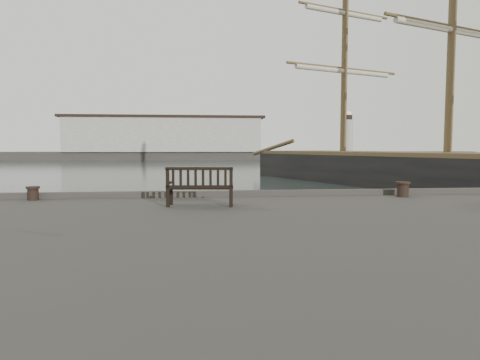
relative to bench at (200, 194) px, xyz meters
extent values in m
plane|color=black|center=(0.37, 2.24, -1.88)|extent=(400.00, 400.00, 0.00)
cube|color=#383530|center=(0.37, 94.24, -0.88)|extent=(140.00, 8.00, 2.00)
cube|color=#B3B2A6|center=(-7.63, 94.24, 4.12)|extent=(46.00, 9.00, 8.00)
cube|color=black|center=(-7.63, 94.24, 8.42)|extent=(48.00, 9.50, 0.60)
cylinder|color=#B3B2A6|center=(38.37, 94.24, 4.12)|extent=(2.40, 2.40, 8.00)
sphere|color=silver|center=(38.37, 94.24, 9.52)|extent=(1.61, 1.61, 1.61)
cube|color=black|center=(0.00, 0.03, 0.16)|extent=(1.77, 0.76, 0.04)
cube|color=black|center=(-0.02, -0.22, 0.42)|extent=(1.72, 0.24, 0.52)
cube|color=black|center=(0.00, 0.03, -0.08)|extent=(1.66, 0.67, 0.47)
cylinder|color=black|center=(-4.82, 1.74, -0.12)|extent=(0.49, 0.49, 0.40)
cylinder|color=black|center=(6.27, 1.44, -0.08)|extent=(0.44, 0.44, 0.47)
cube|color=black|center=(17.97, 18.00, -1.47)|extent=(22.08, 40.50, 4.03)
cube|color=brown|center=(17.97, 18.00, 0.69)|extent=(21.41, 39.60, 0.30)
cylinder|color=brown|center=(13.89, 28.53, 12.07)|extent=(0.56, 0.56, 23.06)
camera|label=1|loc=(-0.11, -11.14, 1.22)|focal=32.00mm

